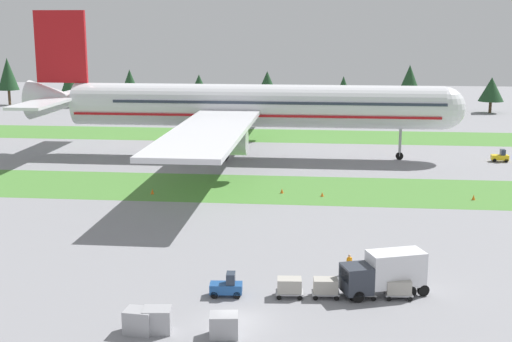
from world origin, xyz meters
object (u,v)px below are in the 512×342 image
object	(u,v)px
pushback_tractor	(500,157)
ground_crew_marshaller	(349,263)
cargo_dolly_lead	(289,286)
cargo_dolly_fourth	(398,287)
baggage_tug	(227,286)
taxiway_marker_2	(282,191)
cargo_dolly_second	(326,286)
catering_truck	(385,272)
airliner	(241,105)
uld_container_2	(224,325)
cargo_dolly_third	(362,287)
uld_container_0	(139,321)
taxiway_marker_1	(152,191)
taxiway_marker_3	(474,197)
uld_container_1	(157,320)
taxiway_marker_0	(322,194)

from	to	relation	value
pushback_tractor	ground_crew_marshaller	world-z (taller)	pushback_tractor
cargo_dolly_lead	cargo_dolly_fourth	world-z (taller)	same
baggage_tug	taxiway_marker_2	xyz separation A→B (m)	(2.09, 35.15, -0.50)
cargo_dolly_second	catering_truck	distance (m)	4.96
airliner	catering_truck	distance (m)	61.34
baggage_tug	cargo_dolly_fourth	distance (m)	13.73
cargo_dolly_second	uld_container_2	size ratio (longest dim) A/B	1.15
airliner	cargo_dolly_third	world-z (taller)	airliner
catering_truck	uld_container_0	world-z (taller)	catering_truck
cargo_dolly_second	taxiway_marker_2	xyz separation A→B (m)	(-5.82, 34.58, -0.60)
pushback_tractor	taxiway_marker_1	world-z (taller)	pushback_tractor
baggage_tug	taxiway_marker_3	xyz separation A→B (m)	(26.00, 34.08, -0.47)
cargo_dolly_third	uld_container_0	bearing A→B (deg)	112.69
uld_container_0	uld_container_2	xyz separation A→B (m)	(6.08, -0.04, -0.04)
taxiway_marker_3	taxiway_marker_1	bearing A→B (deg)	-178.42
pushback_tractor	baggage_tug	bearing A→B (deg)	149.60
baggage_tug	taxiway_marker_1	xyz separation A→B (m)	(-14.45, 32.96, -0.47)
pushback_tractor	taxiway_marker_2	distance (m)	40.98
cargo_dolly_lead	cargo_dolly_fourth	distance (m)	8.70
cargo_dolly_third	taxiway_marker_2	xyz separation A→B (m)	(-8.71, 34.37, -0.60)
airliner	uld_container_1	bearing A→B (deg)	2.06
cargo_dolly_fourth	taxiway_marker_1	distance (m)	42.59
catering_truck	ground_crew_marshaller	xyz separation A→B (m)	(-2.71, 4.68, -1.01)
catering_truck	airliner	bearing A→B (deg)	-1.58
uld_container_0	taxiway_marker_3	xyz separation A→B (m)	(31.23, 41.41, -0.52)
pushback_tractor	uld_container_1	xyz separation A→B (m)	(-39.02, -66.65, 0.07)
baggage_tug	cargo_dolly_second	world-z (taller)	baggage_tug
baggage_tug	uld_container_2	size ratio (longest dim) A/B	1.34
pushback_tractor	catering_truck	bearing A→B (deg)	158.95
pushback_tractor	taxiway_marker_2	size ratio (longest dim) A/B	4.11
taxiway_marker_1	taxiway_marker_0	bearing A→B (deg)	2.59
ground_crew_marshaller	taxiway_marker_3	bearing A→B (deg)	-150.57
uld_container_0	taxiway_marker_0	size ratio (longest dim) A/B	3.72
taxiway_marker_1	catering_truck	bearing A→B (deg)	-49.18
uld_container_1	taxiway_marker_3	bearing A→B (deg)	53.96
uld_container_1	uld_container_2	distance (m)	4.84
airliner	cargo_dolly_third	distance (m)	61.69
airliner	baggage_tug	size ratio (longest dim) A/B	32.29
baggage_tug	ground_crew_marshaller	bearing A→B (deg)	-61.86
uld_container_1	taxiway_marker_0	bearing A→B (deg)	74.67
baggage_tug	taxiway_marker_1	size ratio (longest dim) A/B	3.91
airliner	baggage_tug	xyz separation A→B (m)	(6.30, -59.58, -7.61)
baggage_tug	cargo_dolly_lead	world-z (taller)	baggage_tug
ground_crew_marshaller	taxiway_marker_1	bearing A→B (deg)	-78.13
pushback_tractor	taxiway_marker_0	distance (m)	37.75
cargo_dolly_third	airliner	bearing A→B (deg)	12.04
baggage_tug	pushback_tractor	world-z (taller)	same
airliner	cargo_dolly_second	distance (m)	61.15
taxiway_marker_0	taxiway_marker_2	world-z (taller)	taxiway_marker_2
uld_container_0	cargo_dolly_second	bearing A→B (deg)	31.04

